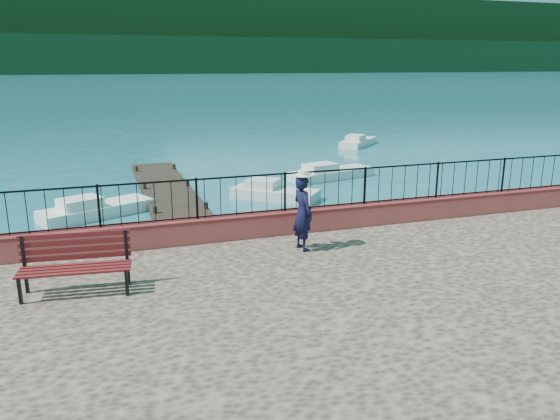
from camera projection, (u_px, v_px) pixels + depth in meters
ground at (360, 342)px, 10.81m from camera, size 2000.00×2000.00×0.00m
parapet at (296, 221)px, 13.81m from camera, size 28.00×0.46×0.58m
railing at (296, 192)px, 13.61m from camera, size 27.00×0.05×0.95m
dock at (173, 202)px, 21.13m from camera, size 2.00×16.00×0.30m
far_forest at (98, 55)px, 282.77m from camera, size 900.00×60.00×18.00m
foothills at (95, 35)px, 334.23m from camera, size 900.00×120.00×44.00m
companion_hill at (308, 68)px, 590.92m from camera, size 448.00×384.00×180.00m
park_bench at (76, 277)px, 10.11m from camera, size 2.06×0.87×1.11m
person at (303, 213)px, 12.36m from camera, size 0.51×0.69×1.73m
hat at (303, 173)px, 12.12m from camera, size 0.44×0.44×0.12m
boat_0 at (96, 205)px, 19.62m from camera, size 4.14×2.84×0.80m
boat_1 at (275, 189)px, 22.10m from camera, size 3.51×3.26×0.80m
boat_2 at (331, 170)px, 26.05m from camera, size 4.44×2.26×0.80m
boat_5 at (358, 140)px, 36.39m from camera, size 3.64×3.54×0.80m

